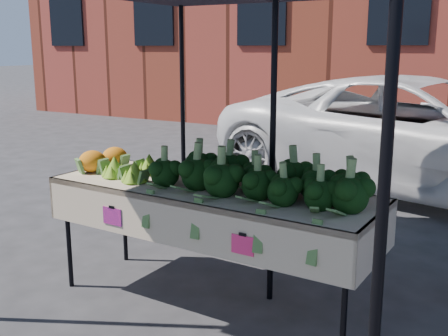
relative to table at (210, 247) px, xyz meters
The scene contains 6 objects.
ground 0.47m from the table, 104.20° to the left, with size 90.00×90.00×0.00m, color #2A2A2D.
table is the anchor object (origin of this frame).
canopy 1.00m from the table, 92.24° to the left, with size 3.16×3.16×2.74m, color black, non-canonical shape.
broccoli_heap 0.69m from the table, ahead, with size 1.56×0.59×0.29m, color black.
romanesco_cluster 0.87m from the table, behind, with size 0.45×0.49×0.22m, color #89B634.
cauliflower_pair 1.17m from the table, behind, with size 0.25×0.45×0.20m, color orange.
Camera 1 is at (1.93, -3.27, 1.86)m, focal length 43.05 mm.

